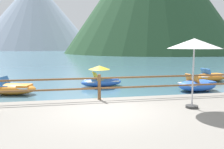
# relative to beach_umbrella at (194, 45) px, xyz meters

# --- Properties ---
(ground_plane) EXTENTS (200.00, 200.00, 0.00)m
(ground_plane) POSITION_rel_beach_umbrella_xyz_m (-2.76, 40.26, -2.45)
(ground_plane) COLOR #477084
(promenade_dock) EXTENTS (28.00, 8.00, 0.40)m
(promenade_dock) POSITION_rel_beach_umbrella_xyz_m (-2.76, -1.94, -2.25)
(promenade_dock) COLOR gray
(promenade_dock) RESTS_ON ground
(dock_railing) EXTENTS (23.92, 0.12, 0.95)m
(dock_railing) POSITION_rel_beach_umbrella_xyz_m (-2.76, 1.81, -1.46)
(dock_railing) COLOR brown
(dock_railing) RESTS_ON promenade_dock
(beach_umbrella) EXTENTS (1.70, 1.70, 2.24)m
(beach_umbrella) POSITION_rel_beach_umbrella_xyz_m (0.00, 0.00, 0.00)
(beach_umbrella) COLOR #B2B2B7
(beach_umbrella) RESTS_ON promenade_dock
(pedal_boat_0) EXTENTS (2.51, 1.54, 1.23)m
(pedal_boat_0) POSITION_rel_beach_umbrella_xyz_m (-1.86, 6.95, -2.04)
(pedal_boat_0) COLOR blue
(pedal_boat_0) RESTS_ON ground
(pedal_boat_1) EXTENTS (2.66, 1.79, 0.88)m
(pedal_boat_1) POSITION_rel_beach_umbrella_xyz_m (-6.54, 5.58, -2.16)
(pedal_boat_1) COLOR orange
(pedal_boat_1) RESTS_ON ground
(pedal_boat_2) EXTENTS (2.61, 1.49, 0.87)m
(pedal_boat_2) POSITION_rel_beach_umbrella_xyz_m (5.59, 7.54, -2.16)
(pedal_boat_2) COLOR orange
(pedal_boat_2) RESTS_ON ground
(pedal_boat_3) EXTENTS (2.41, 1.76, 0.90)m
(pedal_boat_3) POSITION_rel_beach_umbrella_xyz_m (2.91, 4.60, -2.14)
(pedal_boat_3) COLOR blue
(pedal_boat_3) RESTS_ON ground
(distant_peak) EXTENTS (53.46, 53.46, 31.52)m
(distant_peak) POSITION_rel_beach_umbrella_xyz_m (-15.02, 111.72, 13.31)
(distant_peak) COLOR #93A3B7
(distant_peak) RESTS_ON ground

